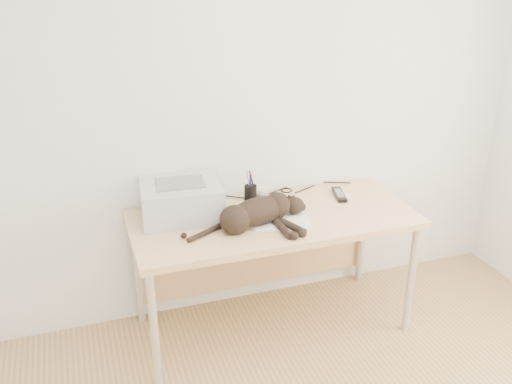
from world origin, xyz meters
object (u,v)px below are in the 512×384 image
object	(u,v)px
cat	(255,214)
desk	(268,231)
printer	(181,200)
mug	(213,196)
mouse	(345,194)
pen_cup	(251,193)

from	to	relation	value
cat	desk	bearing A→B (deg)	36.15
printer	mug	bearing A→B (deg)	27.60
desk	mouse	distance (m)	0.53
cat	pen_cup	size ratio (longest dim) A/B	3.85
cat	mouse	bearing A→B (deg)	2.65
desk	pen_cup	bearing A→B (deg)	111.52
desk	mouse	size ratio (longest dim) A/B	15.41
printer	cat	distance (m)	0.43
printer	mug	xyz separation A→B (m)	(0.21, 0.11, -0.05)
printer	mug	distance (m)	0.25
mug	printer	bearing A→B (deg)	-152.40
desk	mug	size ratio (longest dim) A/B	15.21
cat	pen_cup	distance (m)	0.33
printer	mouse	distance (m)	1.00
desk	mug	world-z (taller)	mug
mug	mouse	bearing A→B (deg)	-11.75
cat	mouse	world-z (taller)	cat
printer	cat	bearing A→B (deg)	-35.38
desk	pen_cup	world-z (taller)	pen_cup
desk	printer	distance (m)	0.55
cat	mug	xyz separation A→B (m)	(-0.14, 0.36, -0.02)
desk	printer	bearing A→B (deg)	170.45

